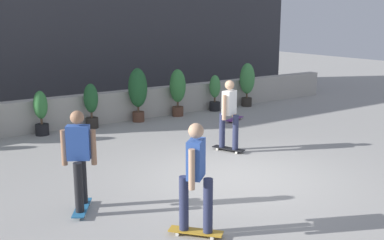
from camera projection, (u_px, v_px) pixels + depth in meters
ground_plane at (234, 178)px, 9.31m from camera, size 48.00×48.00×0.00m
planter_wall at (108, 107)px, 14.05m from camera, size 18.00×0.40×0.90m
building_backdrop at (58, 12)px, 16.66m from camera, size 20.00×2.08×6.50m
potted_plant_2 at (41, 112)px, 12.49m from camera, size 0.37×0.37×1.20m
potted_plant_3 at (91, 104)px, 13.25m from camera, size 0.41×0.41×1.28m
potted_plant_4 at (138, 90)px, 14.01m from camera, size 0.57×0.57×1.62m
potted_plant_5 at (178, 89)px, 14.81m from camera, size 0.51×0.51×1.50m
potted_plant_6 at (215, 92)px, 15.67m from camera, size 0.37×0.37×1.20m
potted_plant_7 at (247, 81)px, 16.39m from camera, size 0.52×0.52×1.52m
skater_far_right at (229, 112)px, 10.92m from camera, size 0.53×0.82×1.70m
skater_mid_plaza at (79, 157)px, 7.53m from camera, size 0.59×0.79×1.70m
skater_by_wall_right at (196, 175)px, 6.68m from camera, size 0.68×0.73×1.70m
skateboard_near_camera at (235, 119)px, 14.29m from camera, size 0.82×0.49×0.08m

